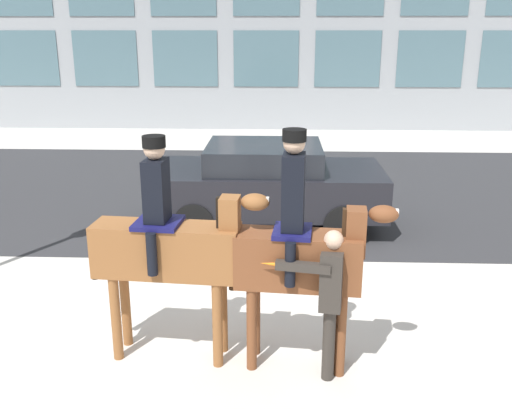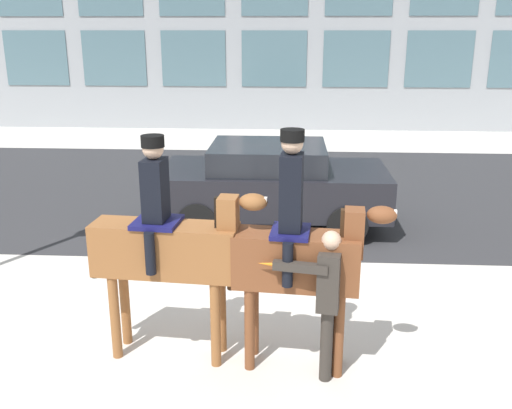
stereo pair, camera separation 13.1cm
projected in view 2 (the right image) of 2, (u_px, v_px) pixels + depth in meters
ground_plane at (249, 273)px, 8.64m from camera, size 80.00×80.00×0.00m
road_surface at (263, 189)px, 13.17m from camera, size 22.86×8.50×0.01m
mounted_horse_lead at (168, 244)px, 6.11m from camera, size 1.98×0.65×2.51m
mounted_horse_companion at (299, 252)px, 5.91m from camera, size 1.73×0.65×2.61m
pedestrian_bystander at (328, 293)px, 5.81m from camera, size 0.88×0.44×1.63m
street_car_near_lane at (272, 183)px, 10.50m from camera, size 4.13×2.07×1.54m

